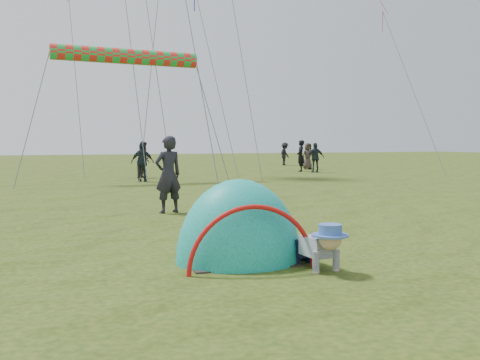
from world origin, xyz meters
name	(u,v)px	position (x,y,z in m)	size (l,w,h in m)	color
ground	(352,267)	(0.00, 0.00, 0.00)	(140.00, 140.00, 0.00)	#22380F
crawling_toddler	(320,245)	(-0.46, 0.07, 0.32)	(0.58, 0.83, 0.64)	black
popup_tent	(239,261)	(-1.20, 0.96, 0.00)	(1.76, 1.45, 2.28)	#078D68
standing_adult	(168,175)	(-0.63, 6.25, 0.90)	(0.65, 0.43, 1.79)	black
crowd_person_0	(301,156)	(11.31, 20.42, 0.89)	(0.65, 0.43, 1.78)	black
crowd_person_1	(144,160)	(1.90, 18.73, 0.85)	(0.82, 0.64, 1.70)	#3E2C2A
crowd_person_2	(316,158)	(11.61, 19.33, 0.82)	(0.96, 0.40, 1.63)	#1F2B30
crowd_person_4	(308,156)	(13.08, 22.53, 0.81)	(0.79, 0.52, 1.62)	#392E29
crowd_person_8	(142,162)	(1.27, 16.42, 0.82)	(0.96, 0.40, 1.64)	#1D292F
crowd_person_9	(285,154)	(14.57, 28.13, 0.82)	(1.07, 0.61, 1.65)	black
rainbow_tube_kite	(126,56)	(0.76, 16.96, 5.25)	(0.64, 0.64, 6.08)	red
diamond_kite_5	(383,5)	(15.70, 18.93, 9.34)	(1.16, 1.16, 0.00)	#DF4397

